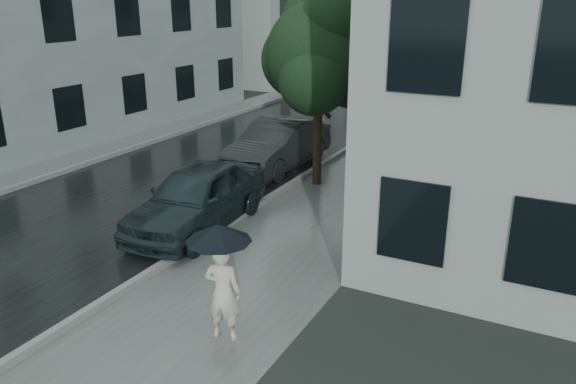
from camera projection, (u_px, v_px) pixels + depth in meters
The scene contains 14 objects.
ground at pixel (212, 297), 10.54m from camera, with size 120.00×120.00×0.00m, color black.
sidewalk at pixel (405, 150), 20.50m from camera, with size 3.50×60.00×0.01m, color slate.
kerb_near at pixel (358, 142), 21.26m from camera, with size 0.15×60.00×0.15m, color slate.
asphalt_road at pixel (277, 134), 22.79m from camera, with size 6.85×60.00×0.00m, color black.
kerb_far at pixel (206, 124), 24.27m from camera, with size 0.15×60.00×0.15m, color slate.
sidewalk_far at pixel (188, 123), 24.70m from camera, with size 1.70×60.00×0.01m, color #4C5451.
building_far_a at pixel (28, 11), 21.60m from camera, with size 7.02×20.00×9.50m.
building_far_b at pixel (288, 15), 40.31m from camera, with size 7.02×18.00×8.00m.
pedestrian at pixel (223, 292), 9.01m from camera, with size 0.60×0.40×1.66m, color beige.
umbrella at pixel (218, 233), 8.62m from camera, with size 1.20×1.20×1.15m.
street_tree at pixel (321, 53), 15.67m from camera, with size 3.89×3.53×5.73m.
lamp_post at pixel (387, 71), 20.79m from camera, with size 0.85×0.34×4.64m.
car_near at pixel (197, 197), 13.44m from camera, with size 1.83×4.54×1.55m, color #19282B.
car_far at pixel (278, 144), 18.11m from camera, with size 1.66×4.75×1.56m, color black.
Camera 1 is at (5.51, -7.61, 5.36)m, focal length 35.00 mm.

